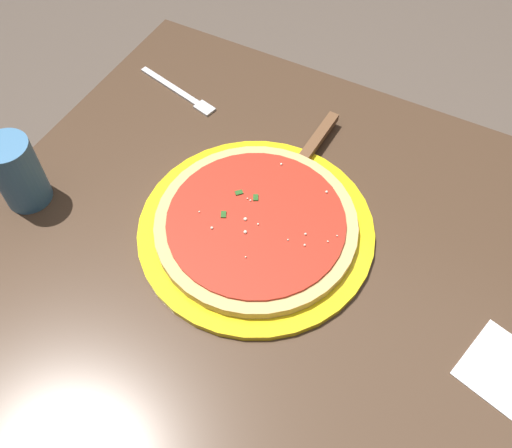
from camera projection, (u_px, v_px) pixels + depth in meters
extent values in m
plane|color=brown|center=(265.00, 411.00, 1.48)|extent=(5.00, 5.00, 0.00)
cube|color=black|center=(499.00, 304.00, 1.24)|extent=(0.06, 0.06, 0.75)
cube|color=black|center=(193.00, 175.00, 1.46)|extent=(0.06, 0.06, 0.75)
cube|color=black|center=(6.00, 417.00, 1.10)|extent=(0.06, 0.06, 0.75)
cube|color=#473323|center=(272.00, 261.00, 0.85)|extent=(0.94, 0.85, 0.03)
cylinder|color=yellow|center=(256.00, 229.00, 0.86)|extent=(0.37, 0.37, 0.01)
cylinder|color=#DBB26B|center=(256.00, 224.00, 0.85)|extent=(0.31, 0.31, 0.02)
cylinder|color=red|center=(256.00, 220.00, 0.84)|extent=(0.27, 0.27, 0.00)
sphere|color=#EFEACC|center=(199.00, 212.00, 0.85)|extent=(0.00, 0.00, 0.00)
sphere|color=#EFEACC|center=(305.00, 234.00, 0.82)|extent=(0.00, 0.00, 0.00)
sphere|color=#EFEACC|center=(245.00, 219.00, 0.84)|extent=(0.01, 0.01, 0.01)
sphere|color=#EFEACC|center=(328.00, 241.00, 0.82)|extent=(0.00, 0.00, 0.00)
sphere|color=#EFEACC|center=(288.00, 240.00, 0.82)|extent=(0.00, 0.00, 0.00)
sphere|color=#EFEACC|center=(212.00, 228.00, 0.83)|extent=(0.00, 0.00, 0.00)
sphere|color=#EFEACC|center=(281.00, 164.00, 0.90)|extent=(0.00, 0.00, 0.00)
sphere|color=#EFEACC|center=(245.00, 233.00, 0.83)|extent=(0.01, 0.01, 0.01)
sphere|color=#EFEACC|center=(337.00, 236.00, 0.82)|extent=(0.00, 0.00, 0.00)
sphere|color=#EFEACC|center=(305.00, 245.00, 0.81)|extent=(0.00, 0.00, 0.00)
sphere|color=#EFEACC|center=(247.00, 198.00, 0.86)|extent=(0.00, 0.00, 0.00)
sphere|color=#EFEACC|center=(246.00, 257.00, 0.80)|extent=(0.00, 0.00, 0.00)
sphere|color=#EFEACC|center=(258.00, 224.00, 0.83)|extent=(0.00, 0.00, 0.00)
sphere|color=#EFEACC|center=(327.00, 192.00, 0.87)|extent=(0.00, 0.00, 0.00)
sphere|color=#EFEACC|center=(250.00, 200.00, 0.86)|extent=(0.00, 0.00, 0.00)
cube|color=#23561E|center=(223.00, 214.00, 0.85)|extent=(0.01, 0.01, 0.00)
cube|color=#23561E|center=(239.00, 193.00, 0.87)|extent=(0.01, 0.01, 0.00)
cube|color=#23561E|center=(256.00, 198.00, 0.86)|extent=(0.01, 0.01, 0.00)
cube|color=silver|center=(287.00, 183.00, 0.91)|extent=(0.07, 0.09, 0.00)
cube|color=brown|center=(318.00, 139.00, 0.96)|extent=(0.02, 0.13, 0.01)
cylinder|color=teal|center=(18.00, 173.00, 0.86)|extent=(0.07, 0.07, 0.12)
cube|color=white|center=(507.00, 372.00, 0.73)|extent=(0.13, 0.13, 0.00)
cube|color=silver|center=(170.00, 86.00, 1.06)|extent=(0.15, 0.05, 0.00)
cube|color=silver|center=(205.00, 108.00, 1.02)|extent=(0.04, 0.03, 0.00)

